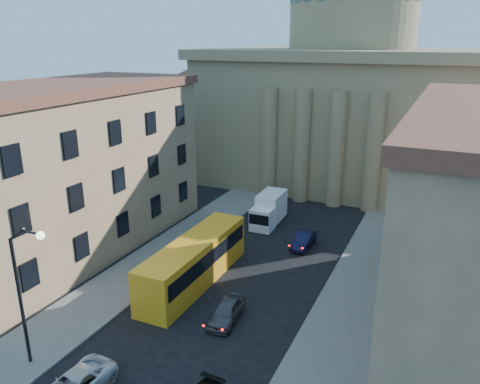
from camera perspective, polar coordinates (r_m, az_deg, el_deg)
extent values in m
cube|color=#5E5C56|center=(38.39, -13.98, -10.62)|extent=(5.00, 60.00, 0.15)
cube|color=#5E5C56|center=(31.94, 11.98, -16.89)|extent=(5.00, 60.00, 0.15)
cube|color=#8A7A55|center=(66.02, 12.77, 8.82)|extent=(34.00, 26.00, 16.00)
cube|color=#8A7A55|center=(65.25, 13.30, 16.11)|extent=(35.50, 27.50, 1.20)
cylinder|color=#8A7A55|center=(65.25, 13.54, 19.27)|extent=(16.00, 16.00, 8.00)
cube|color=#8A7A55|center=(71.87, -4.44, 7.92)|extent=(13.00, 13.00, 11.00)
cone|color=brown|center=(70.93, -4.59, 13.90)|extent=(26.02, 26.02, 4.00)
cylinder|color=#8A7A55|center=(55.46, 3.61, 5.94)|extent=(1.80, 1.80, 13.00)
cylinder|color=#8A7A55|center=(54.20, 7.58, 5.53)|extent=(1.80, 1.80, 13.00)
cylinder|color=#8A7A55|center=(53.20, 11.70, 5.07)|extent=(1.80, 1.80, 13.00)
cylinder|color=#8A7A55|center=(52.49, 15.96, 4.57)|extent=(1.80, 1.80, 13.00)
cube|color=tan|center=(44.01, -20.19, 2.27)|extent=(11.00, 26.00, 14.00)
cube|color=brown|center=(42.74, -21.27, 11.72)|extent=(11.60, 26.60, 0.80)
cylinder|color=black|center=(29.79, -25.14, -12.22)|extent=(0.20, 0.20, 8.00)
cylinder|color=black|center=(27.57, -25.58, -4.67)|extent=(1.30, 0.12, 0.96)
cylinder|color=black|center=(26.73, -24.28, -4.48)|extent=(1.30, 0.12, 0.12)
sphere|color=white|center=(26.22, -23.16, -4.89)|extent=(0.44, 0.44, 0.44)
imported|color=#47474C|center=(32.60, -1.67, -14.35)|extent=(2.02, 4.20, 1.38)
imported|color=black|center=(43.47, 7.78, -5.83)|extent=(1.44, 4.02, 1.32)
cube|color=#FBA91B|center=(36.82, -5.57, -8.46)|extent=(2.87, 12.52, 3.53)
cube|color=black|center=(36.57, -5.59, -7.66)|extent=(2.93, 11.84, 1.25)
cylinder|color=black|center=(34.62, -11.02, -12.84)|extent=(0.34, 1.14, 1.14)
cylinder|color=black|center=(33.50, -7.74, -13.80)|extent=(0.34, 1.14, 1.14)
cylinder|color=black|center=(41.41, -3.74, -7.09)|extent=(0.34, 1.14, 1.14)
cylinder|color=black|center=(40.48, -0.87, -7.68)|extent=(0.34, 1.14, 1.14)
cube|color=white|center=(46.80, 2.79, -3.28)|extent=(2.21, 2.30, 2.24)
cube|color=black|center=(45.76, 2.32, -3.40)|extent=(2.06, 0.16, 1.03)
cube|color=white|center=(48.84, 3.84, -1.72)|extent=(2.34, 3.98, 2.90)
cylinder|color=black|center=(47.04, 1.55, -4.06)|extent=(0.28, 0.85, 0.84)
cylinder|color=black|center=(46.44, 3.70, -4.40)|extent=(0.28, 0.85, 0.84)
cylinder|color=black|center=(50.30, 3.12, -2.58)|extent=(0.28, 0.85, 0.84)
cylinder|color=black|center=(49.74, 5.15, -2.87)|extent=(0.28, 0.85, 0.84)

